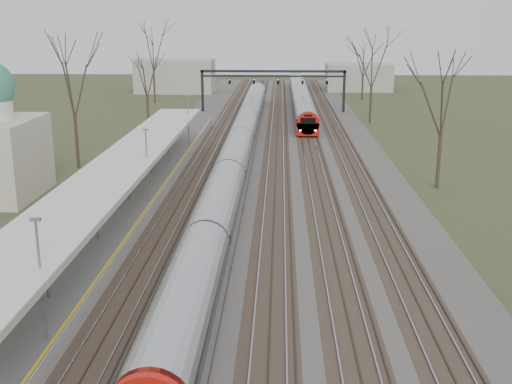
# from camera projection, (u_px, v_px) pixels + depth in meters

# --- Properties ---
(track_bed) EXTENTS (24.00, 160.00, 0.22)m
(track_bed) POSITION_uv_depth(u_px,v_px,m) (269.00, 154.00, 64.60)
(track_bed) COLOR #474442
(track_bed) RESTS_ON ground
(platform) EXTENTS (3.50, 69.00, 1.00)m
(platform) POSITION_uv_depth(u_px,v_px,m) (140.00, 194.00, 47.95)
(platform) COLOR #9E9B93
(platform) RESTS_ON ground
(canopy) EXTENTS (4.10, 50.00, 3.11)m
(canopy) POSITION_uv_depth(u_px,v_px,m) (124.00, 163.00, 42.70)
(canopy) COLOR slate
(canopy) RESTS_ON platform
(signal_gantry) EXTENTS (21.00, 0.59, 6.08)m
(signal_gantry) POSITION_uv_depth(u_px,v_px,m) (273.00, 78.00, 92.25)
(signal_gantry) COLOR black
(signal_gantry) RESTS_ON ground
(tree_west_far) EXTENTS (5.50, 5.50, 11.33)m
(tree_west_far) POSITION_uv_depth(u_px,v_px,m) (72.00, 80.00, 56.40)
(tree_west_far) COLOR #2D231C
(tree_west_far) RESTS_ON ground
(tree_east_far) EXTENTS (5.00, 5.00, 10.30)m
(tree_east_far) POSITION_uv_depth(u_px,v_px,m) (444.00, 98.00, 49.66)
(tree_east_far) COLOR #2D231C
(tree_east_far) RESTS_ON ground
(train_near) EXTENTS (2.62, 90.21, 3.05)m
(train_near) POSITION_uv_depth(u_px,v_px,m) (241.00, 143.00, 62.52)
(train_near) COLOR #9FA2A9
(train_near) RESTS_ON ground
(train_far) EXTENTS (2.62, 60.21, 3.05)m
(train_far) POSITION_uv_depth(u_px,v_px,m) (300.00, 95.00, 101.34)
(train_far) COLOR #9FA2A9
(train_far) RESTS_ON ground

